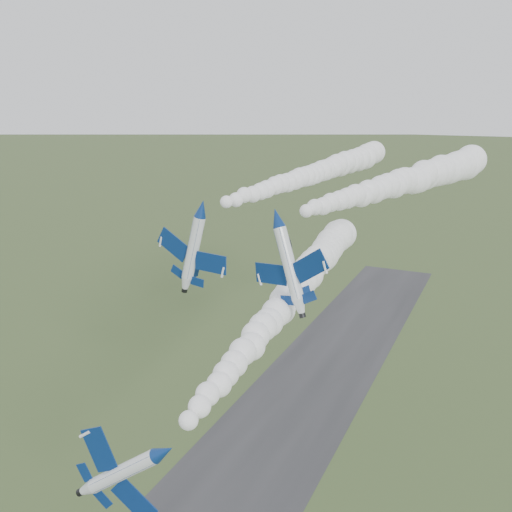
# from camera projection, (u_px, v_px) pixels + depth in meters

# --- Properties ---
(runway) EXTENTS (24.00, 260.00, 0.04)m
(runway) POSITION_uv_depth(u_px,v_px,m) (246.00, 473.00, 95.86)
(runway) COLOR #2B2B2E
(runway) RESTS_ON ground
(jet_lead) EXTENTS (5.66, 11.43, 7.82)m
(jet_lead) POSITION_uv_depth(u_px,v_px,m) (164.00, 453.00, 46.46)
(jet_lead) COLOR white
(smoke_trail_jet_lead) EXTENTS (15.06, 71.00, 5.80)m
(smoke_trail_jet_lead) POSITION_uv_depth(u_px,v_px,m) (292.00, 293.00, 80.21)
(smoke_trail_jet_lead) COLOR white
(jet_pair_left) EXTENTS (11.38, 14.03, 4.32)m
(jet_pair_left) POSITION_uv_depth(u_px,v_px,m) (201.00, 209.00, 75.85)
(jet_pair_left) COLOR white
(smoke_trail_jet_pair_left) EXTENTS (12.31, 70.50, 5.29)m
(smoke_trail_jet_pair_left) POSITION_uv_depth(u_px,v_px,m) (319.00, 172.00, 108.03)
(smoke_trail_jet_pair_left) COLOR white
(jet_pair_right) EXTENTS (11.29, 13.89, 4.71)m
(jet_pair_right) POSITION_uv_depth(u_px,v_px,m) (276.00, 218.00, 70.79)
(jet_pair_right) COLOR white
(smoke_trail_jet_pair_right) EXTENTS (22.42, 55.38, 5.85)m
(smoke_trail_jet_pair_right) POSITION_uv_depth(u_px,v_px,m) (403.00, 182.00, 92.69)
(smoke_trail_jet_pair_right) COLOR white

